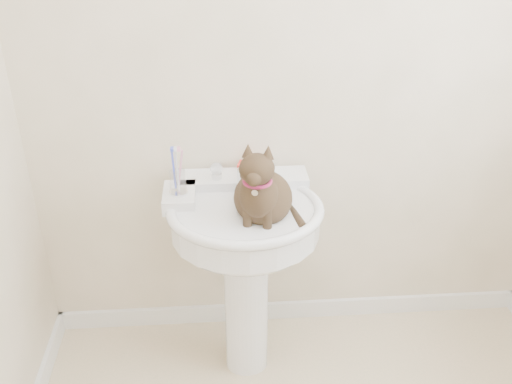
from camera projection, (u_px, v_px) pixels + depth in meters
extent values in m
cube|color=white|center=(292.00, 309.00, 2.75)|extent=(2.20, 0.02, 0.09)
cylinder|color=white|center=(246.00, 308.00, 2.35)|extent=(0.18, 0.18, 0.63)
cylinder|color=white|center=(246.00, 222.00, 2.15)|extent=(0.56, 0.56, 0.12)
ellipsoid|color=white|center=(246.00, 236.00, 2.18)|extent=(0.51, 0.45, 0.20)
torus|color=white|center=(245.00, 209.00, 2.12)|extent=(0.59, 0.59, 0.04)
cube|color=white|center=(242.00, 181.00, 2.29)|extent=(0.52, 0.14, 0.06)
cube|color=white|center=(179.00, 197.00, 2.17)|extent=(0.12, 0.19, 0.06)
cylinder|color=silver|center=(243.00, 175.00, 2.23)|extent=(0.05, 0.05, 0.05)
cylinder|color=silver|center=(244.00, 174.00, 2.17)|extent=(0.04, 0.04, 0.14)
sphere|color=white|center=(215.00, 169.00, 2.23)|extent=(0.06, 0.06, 0.06)
sphere|color=white|center=(270.00, 167.00, 2.25)|extent=(0.06, 0.06, 0.06)
cube|color=red|center=(249.00, 167.00, 2.31)|extent=(0.10, 0.08, 0.03)
cylinder|color=silver|center=(179.00, 192.00, 2.14)|extent=(0.07, 0.07, 0.01)
cylinder|color=white|center=(178.00, 181.00, 2.12)|extent=(0.06, 0.06, 0.09)
cylinder|color=blue|center=(174.00, 170.00, 2.10)|extent=(0.01, 0.01, 0.17)
cylinder|color=silver|center=(177.00, 169.00, 2.10)|extent=(0.01, 0.01, 0.17)
cylinder|color=pink|center=(180.00, 169.00, 2.10)|extent=(0.01, 0.01, 0.17)
ellipsoid|color=#473020|center=(261.00, 198.00, 2.08)|extent=(0.21, 0.25, 0.19)
ellipsoid|color=#473020|center=(264.00, 194.00, 1.97)|extent=(0.14, 0.13, 0.18)
ellipsoid|color=#473020|center=(265.00, 169.00, 1.89)|extent=(0.12, 0.11, 0.11)
cone|color=#473020|center=(254.00, 152.00, 1.88)|extent=(0.04, 0.04, 0.05)
cone|color=#473020|center=(274.00, 151.00, 1.88)|extent=(0.04, 0.04, 0.05)
cylinder|color=#473020|center=(291.00, 209.00, 2.13)|extent=(0.03, 0.03, 0.23)
torus|color=#961B47|center=(264.00, 181.00, 1.92)|extent=(0.10, 0.10, 0.01)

